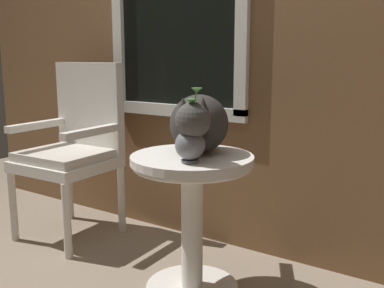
{
  "coord_description": "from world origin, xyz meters",
  "views": [
    {
      "loc": [
        1.24,
        -1.5,
        1.06
      ],
      "look_at": [
        0.17,
        0.08,
        0.68
      ],
      "focal_mm": 42.6,
      "sensor_mm": 36.0,
      "label": 1
    }
  ],
  "objects_px": {
    "wicker_chair": "(75,143)",
    "cat": "(199,124)",
    "wicker_side_table": "(192,200)",
    "pewter_vase_with_ivy": "(190,141)"
  },
  "relations": [
    {
      "from": "wicker_chair",
      "to": "cat",
      "type": "xyz_separation_m",
      "value": [
        0.97,
        -0.15,
        0.21
      ]
    },
    {
      "from": "wicker_side_table",
      "to": "cat",
      "type": "bearing_deg",
      "value": 91.38
    },
    {
      "from": "cat",
      "to": "pewter_vase_with_ivy",
      "type": "height_order",
      "value": "pewter_vase_with_ivy"
    },
    {
      "from": "wicker_side_table",
      "to": "wicker_chair",
      "type": "xyz_separation_m",
      "value": [
        -0.97,
        0.2,
        0.12
      ]
    },
    {
      "from": "wicker_side_table",
      "to": "pewter_vase_with_ivy",
      "type": "xyz_separation_m",
      "value": [
        0.07,
        -0.11,
        0.29
      ]
    },
    {
      "from": "pewter_vase_with_ivy",
      "to": "wicker_chair",
      "type": "bearing_deg",
      "value": 163.01
    },
    {
      "from": "cat",
      "to": "wicker_side_table",
      "type": "bearing_deg",
      "value": -88.62
    },
    {
      "from": "wicker_side_table",
      "to": "wicker_chair",
      "type": "relative_size",
      "value": 0.62
    },
    {
      "from": "wicker_side_table",
      "to": "pewter_vase_with_ivy",
      "type": "bearing_deg",
      "value": -58.86
    },
    {
      "from": "wicker_chair",
      "to": "pewter_vase_with_ivy",
      "type": "xyz_separation_m",
      "value": [
        1.04,
        -0.32,
        0.17
      ]
    }
  ]
}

